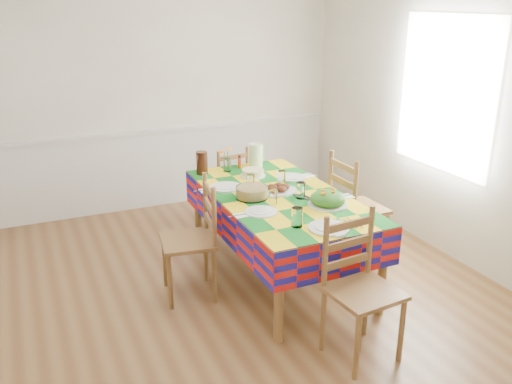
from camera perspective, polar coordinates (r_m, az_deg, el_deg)
room at (r=3.87m, az=-2.89°, el=5.14°), size 4.58×5.08×2.78m
wainscot at (r=6.39m, az=-10.92°, el=2.68°), size 4.41×0.06×0.92m
window_right at (r=5.28m, az=19.29°, el=9.68°), size 0.00×1.40×1.40m
dining_table at (r=4.61m, az=2.45°, el=-1.27°), size 1.05×1.94×0.76m
setting_near_head at (r=3.94m, az=6.56°, el=-3.33°), size 0.49×0.33×0.14m
setting_left_near at (r=4.24m, az=0.93°, el=-1.54°), size 0.46×0.28×0.12m
setting_left_far at (r=4.72m, az=-2.32°, el=0.71°), size 0.51×0.30×0.14m
setting_right_near at (r=4.49m, az=6.55°, el=-0.39°), size 0.53×0.31×0.14m
setting_right_far at (r=4.94m, az=3.47°, el=1.56°), size 0.49×0.28×0.13m
meat_platter at (r=4.63m, az=2.35°, el=0.29°), size 0.35×0.25×0.07m
salad_platter at (r=4.36m, az=7.56°, el=-0.78°), size 0.32×0.32×0.13m
pasta_bowl at (r=4.49m, az=-0.43°, el=-0.03°), size 0.27×0.27×0.10m
cake at (r=5.05m, az=-0.34°, el=2.03°), size 0.24×0.24×0.07m
serving_utensils at (r=4.55m, az=4.91°, el=-0.44°), size 0.13×0.30×0.01m
flower_vase at (r=5.17m, az=-3.08°, el=3.25°), size 0.15×0.12×0.24m
hot_sauce at (r=5.28m, az=-1.75°, el=3.22°), size 0.03×0.03×0.13m
green_pitcher at (r=5.31m, az=-0.02°, el=3.89°), size 0.13×0.13×0.23m
tea_pitcher at (r=5.11m, az=-5.72°, el=3.07°), size 0.11×0.11×0.22m
name_card at (r=3.82m, az=8.93°, el=-4.59°), size 0.08×0.02×0.02m
chair_near at (r=3.73m, az=10.85°, el=-9.99°), size 0.48×0.46×1.00m
chair_far at (r=5.75m, az=-3.00°, el=0.51°), size 0.43×0.42×0.88m
chair_left at (r=4.41m, az=-6.63°, el=-5.04°), size 0.48×0.49×0.99m
chair_right at (r=5.04m, az=10.31°, el=-1.74°), size 0.44×0.46×1.03m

